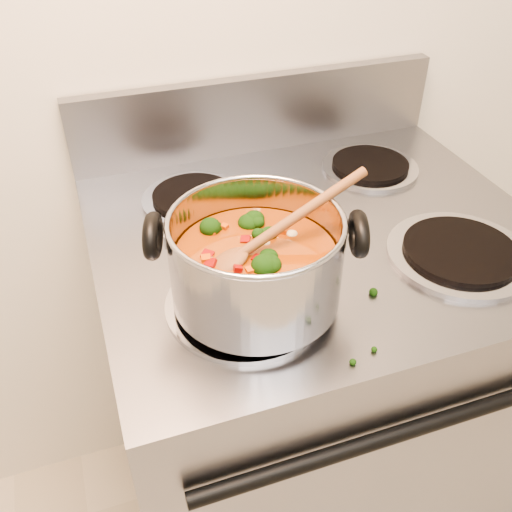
% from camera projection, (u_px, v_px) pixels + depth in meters
% --- Properties ---
extents(electric_range, '(0.78, 0.71, 1.08)m').
position_uv_depth(electric_range, '(304.00, 392.00, 1.28)').
color(electric_range, gray).
rests_on(electric_range, ground).
extents(stockpot, '(0.31, 0.24, 0.15)m').
position_uv_depth(stockpot, '(256.00, 262.00, 0.80)').
color(stockpot, '#A3A3AB').
rests_on(stockpot, electric_range).
extents(wooden_spoon, '(0.26, 0.07, 0.11)m').
position_uv_depth(wooden_spoon, '(264.00, 239.00, 0.78)').
color(wooden_spoon, brown).
rests_on(wooden_spoon, stockpot).
extents(cooktop_crumbs, '(0.16, 0.22, 0.01)m').
position_uv_depth(cooktop_crumbs, '(175.00, 285.00, 0.87)').
color(cooktop_crumbs, black).
rests_on(cooktop_crumbs, electric_range).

